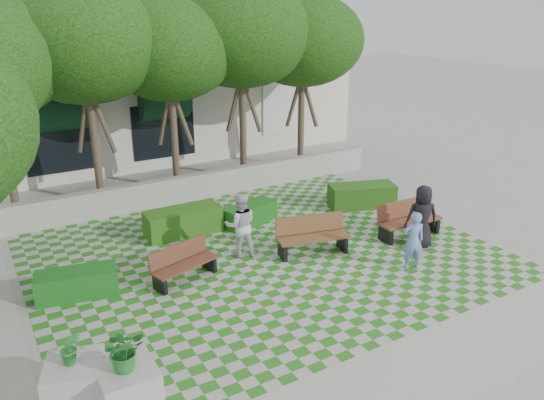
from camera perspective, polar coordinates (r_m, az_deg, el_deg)
ground at (r=13.85m, az=1.39°, el=-7.70°), size 90.00×90.00×0.00m
lawn at (r=14.61m, az=-0.69°, el=-6.08°), size 12.00×12.00×0.00m
sidewalk_south at (r=10.81m, az=15.36°, el=-17.63°), size 16.00×2.00×0.01m
retaining_wall at (r=18.77m, az=-8.65°, el=1.36°), size 15.00×0.36×0.90m
bench_east at (r=16.20m, az=14.45°, el=-2.05°), size 2.03×0.77×1.05m
bench_mid at (r=14.66m, az=4.33°, el=-3.88°), size 2.09×1.10×1.04m
bench_west at (r=13.45m, az=-9.52°, el=-6.78°), size 1.84×1.04×0.92m
hedge_east at (r=18.22m, az=9.65°, el=0.47°), size 2.37×1.56×0.77m
hedge_midright at (r=16.62m, az=-2.41°, el=-1.51°), size 1.91×1.18×0.62m
hedge_midleft at (r=16.07m, az=-9.53°, el=-2.29°), size 2.26×0.95×0.78m
hedge_west at (r=13.46m, az=-20.23°, el=-8.41°), size 1.96×1.08×0.65m
planter_front at (r=9.56m, az=-15.25°, el=-18.30°), size 0.94×0.94×1.66m
planter_back at (r=10.01m, az=-20.34°, el=-18.05°), size 1.19×1.19×1.56m
person_blue at (r=14.14m, az=14.93°, el=-4.23°), size 0.68×0.57×1.58m
person_dark at (r=15.39m, az=15.81°, el=-1.76°), size 1.06×0.93×1.82m
person_white at (r=14.33m, az=-3.40°, el=-2.71°), size 1.06×0.94×1.81m
tree_row at (r=16.98m, az=-15.22°, el=15.24°), size 17.70×13.40×7.41m
building at (r=25.82m, az=-13.77°, el=11.01°), size 18.00×8.92×5.15m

